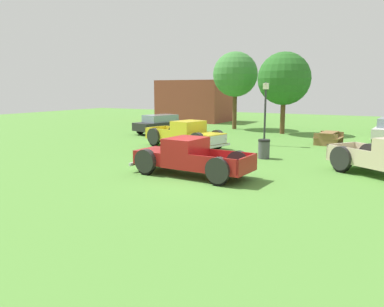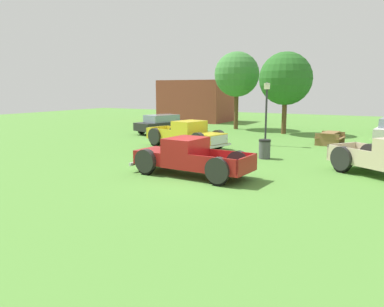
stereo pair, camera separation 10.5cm
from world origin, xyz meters
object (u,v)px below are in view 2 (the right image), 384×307
(pickup_truck_foreground, at_px, (185,157))
(sedan_distant_b, at_px, (163,124))
(picnic_table, at_px, (330,137))
(trash_can, at_px, (265,149))
(pickup_truck_behind_left, at_px, (190,135))
(oak_tree_east, at_px, (237,75))
(lamp_post_near, at_px, (266,113))
(oak_tree_west, at_px, (286,79))

(pickup_truck_foreground, relative_size, sedan_distant_b, 1.08)
(picnic_table, relative_size, trash_can, 2.00)
(pickup_truck_behind_left, bearing_deg, pickup_truck_foreground, -62.82)
(pickup_truck_foreground, relative_size, oak_tree_east, 0.78)
(oak_tree_east, bearing_deg, lamp_post_near, -57.05)
(pickup_truck_behind_left, distance_m, trash_can, 5.05)
(pickup_truck_foreground, bearing_deg, lamp_post_near, 88.14)
(picnic_table, bearing_deg, pickup_truck_foreground, -107.74)
(pickup_truck_foreground, distance_m, trash_can, 5.31)
(sedan_distant_b, distance_m, trash_can, 12.14)
(picnic_table, xyz_separation_m, oak_tree_west, (-4.10, 4.35, 3.64))
(trash_can, relative_size, oak_tree_west, 0.15)
(pickup_truck_foreground, distance_m, picnic_table, 12.14)
(lamp_post_near, height_order, picnic_table, lamp_post_near)
(pickup_truck_behind_left, height_order, oak_tree_west, oak_tree_west)
(picnic_table, distance_m, oak_tree_east, 11.19)
(picnic_table, bearing_deg, trash_can, -107.30)
(oak_tree_west, bearing_deg, pickup_truck_foreground, -88.57)
(sedan_distant_b, relative_size, trash_can, 4.90)
(oak_tree_west, bearing_deg, lamp_post_near, -83.93)
(picnic_table, relative_size, oak_tree_east, 0.29)
(lamp_post_near, xyz_separation_m, picnic_table, (3.40, 2.23, -1.50))
(pickup_truck_behind_left, bearing_deg, trash_can, -14.25)
(pickup_truck_foreground, relative_size, oak_tree_west, 0.82)
(lamp_post_near, relative_size, oak_tree_west, 0.62)
(pickup_truck_behind_left, relative_size, lamp_post_near, 1.43)
(sedan_distant_b, xyz_separation_m, oak_tree_east, (3.62, 5.84, 3.80))
(pickup_truck_behind_left, xyz_separation_m, picnic_table, (6.92, 5.28, -0.26))
(picnic_table, bearing_deg, oak_tree_east, 145.87)
(pickup_truck_behind_left, bearing_deg, oak_tree_west, 73.64)
(oak_tree_west, bearing_deg, sedan_distant_b, -151.99)
(pickup_truck_foreground, height_order, oak_tree_east, oak_tree_east)
(oak_tree_east, bearing_deg, pickup_truck_foreground, -74.18)
(sedan_distant_b, bearing_deg, oak_tree_west, 28.01)
(trash_can, bearing_deg, pickup_truck_behind_left, 165.75)
(pickup_truck_behind_left, bearing_deg, sedan_distant_b, 135.19)
(pickup_truck_behind_left, relative_size, picnic_table, 2.86)
(lamp_post_near, bearing_deg, oak_tree_west, 96.07)
(lamp_post_near, bearing_deg, pickup_truck_foreground, -91.86)
(picnic_table, height_order, oak_tree_west, oak_tree_west)
(pickup_truck_behind_left, distance_m, lamp_post_near, 4.83)
(pickup_truck_foreground, distance_m, lamp_post_near, 9.43)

